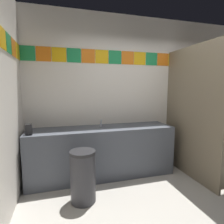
# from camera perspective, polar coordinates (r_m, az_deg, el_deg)

# --- Properties ---
(ground_plane) EXTENTS (9.25, 9.25, 0.00)m
(ground_plane) POSITION_cam_1_polar(r_m,az_deg,el_deg) (2.79, 22.60, -26.61)
(ground_plane) COLOR #B2ADA3
(wall_back) EXTENTS (4.20, 0.09, 2.87)m
(wall_back) POSITION_cam_1_polar(r_m,az_deg,el_deg) (3.70, 8.09, 5.84)
(wall_back) COLOR silver
(wall_back) RESTS_ON ground_plane
(vanity_counter) EXTENTS (2.47, 0.61, 0.86)m
(vanity_counter) POSITION_cam_1_polar(r_m,az_deg,el_deg) (3.31, -3.04, -12.06)
(vanity_counter) COLOR #4C515B
(vanity_counter) RESTS_ON ground_plane
(faucet_center) EXTENTS (0.04, 0.10, 0.14)m
(faucet_center) POSITION_cam_1_polar(r_m,az_deg,el_deg) (3.26, -3.45, -3.64)
(faucet_center) COLOR silver
(faucet_center) RESTS_ON vanity_counter
(soap_dispenser) EXTENTS (0.09, 0.09, 0.16)m
(soap_dispenser) POSITION_cam_1_polar(r_m,az_deg,el_deg) (2.95, -24.32, -4.98)
(soap_dispenser) COLOR black
(soap_dispenser) RESTS_ON vanity_counter
(stall_divider) EXTENTS (0.92, 1.40, 2.24)m
(stall_divider) POSITION_cam_1_polar(r_m,az_deg,el_deg) (3.36, 28.05, -0.61)
(stall_divider) COLOR #726651
(stall_divider) RESTS_ON ground_plane
(toilet) EXTENTS (0.39, 0.49, 0.74)m
(toilet) POSITION_cam_1_polar(r_m,az_deg,el_deg) (4.14, 24.81, -10.58)
(toilet) COLOR white
(toilet) RESTS_ON ground_plane
(trash_bin) EXTENTS (0.35, 0.35, 0.71)m
(trash_bin) POSITION_cam_1_polar(r_m,az_deg,el_deg) (2.66, -8.96, -19.02)
(trash_bin) COLOR #333338
(trash_bin) RESTS_ON ground_plane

